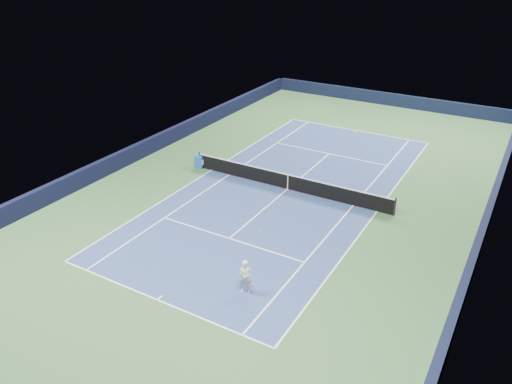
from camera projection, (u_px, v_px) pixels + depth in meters
The scene contains 19 objects.
ground at pixel (288, 189), 29.70m from camera, with size 40.00×40.00×0.00m, color #2F552E.
wall_far at pixel (387, 99), 44.78m from camera, with size 22.00×0.35×1.10m, color black.
wall_right at pixel (484, 228), 24.61m from camera, with size 0.35×40.00×1.10m, color black.
wall_left at pixel (147, 147), 34.31m from camera, with size 0.35×40.00×1.10m, color black.
court_surface at pixel (288, 189), 29.70m from camera, with size 10.97×23.77×0.01m, color navy.
baseline_far at pixel (356, 130), 38.89m from camera, with size 10.97×0.08×0.00m, color white.
baseline_near at pixel (157, 300), 20.51m from camera, with size 10.97×0.08×0.00m, color white.
sideline_doubles_right at pixel (377, 211), 27.24m from camera, with size 0.08×23.77×0.00m, color white.
sideline_doubles_left at pixel (212, 170), 32.16m from camera, with size 0.08×23.77×0.00m, color white.
sideline_singles_right at pixel (353, 205), 27.86m from camera, with size 0.08×23.77×0.00m, color white.
sideline_singles_left at pixel (230, 174), 31.54m from camera, with size 0.08×23.77×0.00m, color white.
service_line_far at pixel (329, 154), 34.65m from camera, with size 8.23×0.08×0.00m, color white.
service_line_near at pixel (229, 238), 24.75m from camera, with size 8.23×0.08×0.00m, color white.
center_service_line at pixel (288, 189), 29.70m from camera, with size 0.08×12.80×0.00m, color white.
center_mark_far at pixel (356, 131), 38.77m from camera, with size 0.08×0.30×0.00m, color white.
center_mark_near at pixel (159, 298), 20.63m from camera, with size 0.08×0.30×0.00m, color white.
tennis_net at pixel (288, 181), 29.48m from camera, with size 12.90×0.10×1.07m.
sponsor_cube at pixel (200, 162), 32.36m from camera, with size 0.60×0.52×0.83m.
tennis_player at pixel (246, 277), 20.64m from camera, with size 0.78×1.30×2.48m.
Camera 1 is at (11.71, -23.97, 13.20)m, focal length 35.00 mm.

